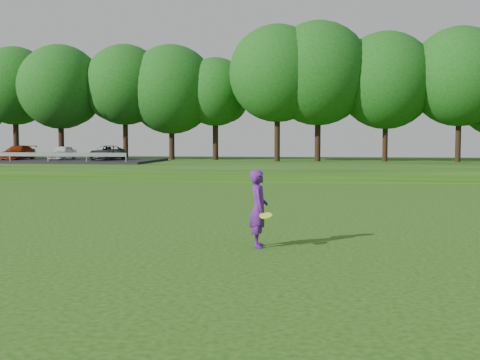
# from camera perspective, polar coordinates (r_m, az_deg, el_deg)

# --- Properties ---
(ground) EXTENTS (140.00, 140.00, 0.00)m
(ground) POSITION_cam_1_polar(r_m,az_deg,el_deg) (15.61, 0.71, -5.45)
(ground) COLOR #19410C
(ground) RESTS_ON ground
(berm) EXTENTS (130.00, 30.00, 0.60)m
(berm) POSITION_cam_1_polar(r_m,az_deg,el_deg) (49.37, 5.70, 1.31)
(berm) COLOR #19410C
(berm) RESTS_ON ground
(walking_path) EXTENTS (130.00, 1.60, 0.04)m
(walking_path) POSITION_cam_1_polar(r_m,az_deg,el_deg) (35.43, 4.80, -0.17)
(walking_path) COLOR gray
(walking_path) RESTS_ON ground
(treeline) EXTENTS (104.00, 7.00, 15.00)m
(treeline) POSITION_cam_1_polar(r_m,az_deg,el_deg) (53.61, 5.93, 9.86)
(treeline) COLOR #104812
(treeline) RESTS_ON berm
(parking_lot) EXTENTS (24.00, 9.00, 1.38)m
(parking_lot) POSITION_cam_1_polar(r_m,az_deg,el_deg) (54.45, -19.95, 2.11)
(parking_lot) COLOR black
(parking_lot) RESTS_ON berm
(woman) EXTENTS (0.61, 0.83, 1.82)m
(woman) POSITION_cam_1_polar(r_m,az_deg,el_deg) (14.10, 1.78, -2.73)
(woman) COLOR #541B7C
(woman) RESTS_ON ground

